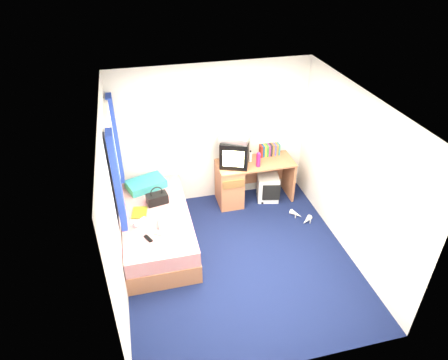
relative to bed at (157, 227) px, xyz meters
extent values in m
plane|color=#0C1438|center=(1.10, -0.70, -0.27)|extent=(3.40, 3.40, 0.00)
plane|color=white|center=(1.10, -0.70, 2.13)|extent=(3.40, 3.40, 0.00)
plane|color=silver|center=(1.10, 1.00, 0.93)|extent=(3.20, 0.00, 3.20)
plane|color=silver|center=(1.10, -2.40, 0.93)|extent=(3.20, 0.00, 3.20)
plane|color=silver|center=(-0.50, -0.70, 0.93)|extent=(0.00, 3.40, 3.40)
plane|color=silver|center=(2.70, -0.70, 0.93)|extent=(0.00, 3.40, 3.40)
cube|color=#B5714B|center=(0.00, 0.00, -0.12)|extent=(1.00, 2.00, 0.30)
cube|color=brown|center=(0.50, -0.40, -0.11)|extent=(0.02, 0.70, 0.18)
cube|color=silver|center=(0.00, 0.00, 0.15)|extent=(0.98, 1.98, 0.24)
cube|color=#1A55AA|center=(-0.07, 0.72, 0.34)|extent=(0.68, 0.55, 0.13)
cube|color=#B5714B|center=(1.76, 0.72, 0.47)|extent=(1.30, 0.55, 0.03)
cube|color=#B5714B|center=(1.31, 0.72, 0.09)|extent=(0.40, 0.52, 0.72)
cube|color=#B5714B|center=(2.39, 0.72, 0.09)|extent=(0.04, 0.52, 0.72)
cube|color=#B5714B|center=(2.01, 0.97, 0.18)|extent=(0.78, 0.03, 0.55)
cube|color=silver|center=(2.00, 0.68, -0.04)|extent=(0.43, 0.43, 0.45)
cube|color=black|center=(1.40, 0.74, 0.71)|extent=(0.57, 0.55, 0.45)
cube|color=#FFF3A1|center=(1.33, 0.55, 0.71)|extent=(0.32, 0.14, 0.28)
cube|color=silver|center=(1.40, 0.74, 0.98)|extent=(0.56, 0.51, 0.09)
cube|color=maroon|center=(1.91, 0.90, 0.58)|extent=(0.03, 0.13, 0.20)
cube|color=navy|center=(1.95, 0.90, 0.58)|extent=(0.03, 0.13, 0.20)
cube|color=gold|center=(1.98, 0.90, 0.58)|extent=(0.03, 0.13, 0.20)
cube|color=#337F33|center=(2.02, 0.90, 0.58)|extent=(0.03, 0.13, 0.20)
cube|color=#7F337F|center=(2.05, 0.90, 0.58)|extent=(0.03, 0.13, 0.20)
cube|color=#262626|center=(2.09, 0.90, 0.58)|extent=(0.03, 0.13, 0.20)
cube|color=#B26633|center=(2.12, 0.90, 0.58)|extent=(0.03, 0.13, 0.20)
cube|color=#4C4C99|center=(2.16, 0.90, 0.58)|extent=(0.03, 0.13, 0.20)
cube|color=olive|center=(2.19, 0.90, 0.58)|extent=(0.03, 0.13, 0.20)
cube|color=#337272|center=(2.23, 0.90, 0.58)|extent=(0.03, 0.13, 0.20)
cube|color=#331A11|center=(2.23, 0.92, 0.55)|extent=(0.04, 0.12, 0.14)
cylinder|color=#C21B5C|center=(1.77, 0.59, 0.60)|extent=(0.09, 0.09, 0.23)
cylinder|color=silver|center=(1.69, 0.77, 0.57)|extent=(0.05, 0.05, 0.18)
cube|color=black|center=(0.06, 0.25, 0.35)|extent=(0.34, 0.23, 0.16)
torus|color=black|center=(0.06, 0.25, 0.47)|extent=(0.19, 0.05, 0.19)
cube|color=silver|center=(0.20, -0.32, 0.32)|extent=(0.36, 0.33, 0.10)
cube|color=#C2D017|center=(-0.22, 0.06, 0.28)|extent=(0.25, 0.31, 0.01)
cylinder|color=white|center=(-0.23, -0.20, 0.31)|extent=(0.20, 0.19, 0.07)
cube|color=gold|center=(0.03, -0.50, 0.28)|extent=(0.22, 0.17, 0.01)
cube|color=black|center=(-0.15, -0.55, 0.28)|extent=(0.11, 0.17, 0.02)
cube|color=silver|center=(-0.48, 0.20, 1.18)|extent=(0.02, 0.90, 1.10)
cube|color=white|center=(-0.47, 0.20, 1.77)|extent=(0.06, 1.06, 0.08)
cube|color=white|center=(-0.47, 0.20, 0.59)|extent=(0.06, 1.06, 0.08)
cube|color=navy|center=(-0.43, -0.39, 1.13)|extent=(0.08, 0.24, 1.40)
cube|color=navy|center=(-0.43, 0.79, 1.13)|extent=(0.08, 0.24, 1.40)
cone|color=silver|center=(2.30, 0.07, -0.23)|extent=(0.19, 0.23, 0.09)
cone|color=silver|center=(2.41, -0.12, -0.23)|extent=(0.23, 0.21, 0.09)
camera|label=1|loc=(-0.13, -4.75, 3.88)|focal=32.00mm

